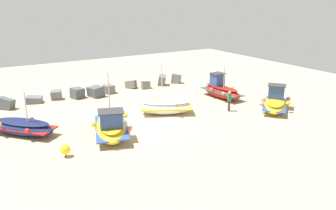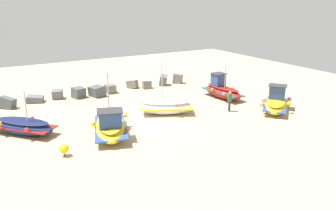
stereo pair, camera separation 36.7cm
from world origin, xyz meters
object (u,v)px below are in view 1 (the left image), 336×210
object	(u,v)px
fishing_boat_0	(166,107)
fishing_boat_1	(111,126)
fishing_boat_3	(23,127)
fishing_boat_2	(275,102)
fishing_boat_4	(221,90)
person_walking	(229,100)
mooring_buoy_1	(65,149)

from	to	relation	value
fishing_boat_0	fishing_boat_1	xyz separation A→B (m)	(-5.32, -1.92, 0.06)
fishing_boat_3	fishing_boat_2	bearing A→B (deg)	-145.48
fishing_boat_4	person_walking	xyz separation A→B (m)	(-1.93, -3.34, 0.25)
mooring_buoy_1	fishing_boat_1	bearing A→B (deg)	26.28
fishing_boat_3	fishing_boat_4	xyz separation A→B (m)	(16.72, 0.25, 0.16)
fishing_boat_1	mooring_buoy_1	xyz separation A→B (m)	(-3.45, -1.70, -0.20)
fishing_boat_1	fishing_boat_4	world-z (taller)	fishing_boat_1
fishing_boat_3	person_walking	bearing A→B (deg)	-142.75
fishing_boat_1	person_walking	world-z (taller)	fishing_boat_1
fishing_boat_2	fishing_boat_3	xyz separation A→B (m)	(-18.18, 4.72, -0.09)
fishing_boat_2	person_walking	xyz separation A→B (m)	(-3.40, 1.63, 0.32)
fishing_boat_4	mooring_buoy_1	xyz separation A→B (m)	(-15.28, -4.97, -0.25)
fishing_boat_1	fishing_boat_2	distance (m)	13.40
fishing_boat_4	mooring_buoy_1	world-z (taller)	fishing_boat_4
fishing_boat_0	person_walking	bearing A→B (deg)	2.82
fishing_boat_1	fishing_boat_4	distance (m)	12.27
fishing_boat_0	fishing_boat_4	size ratio (longest dim) A/B	1.01
fishing_boat_4	fishing_boat_0	bearing A→B (deg)	97.82
fishing_boat_3	fishing_boat_4	size ratio (longest dim) A/B	1.01
fishing_boat_1	fishing_boat_3	world-z (taller)	fishing_boat_1
mooring_buoy_1	fishing_boat_0	bearing A→B (deg)	22.44
fishing_boat_3	mooring_buoy_1	xyz separation A→B (m)	(1.44, -4.72, -0.09)
fishing_boat_0	fishing_boat_3	size ratio (longest dim) A/B	1.00
fishing_boat_3	fishing_boat_4	bearing A→B (deg)	-130.09
fishing_boat_0	fishing_boat_2	distance (m)	8.75
fishing_boat_4	fishing_boat_1	bearing A→B (deg)	101.56
fishing_boat_2	mooring_buoy_1	bearing A→B (deg)	140.25
mooring_buoy_1	person_walking	bearing A→B (deg)	6.97
fishing_boat_0	fishing_boat_4	distance (m)	6.65
fishing_boat_1	person_walking	size ratio (longest dim) A/B	3.39
fishing_boat_0	mooring_buoy_1	bearing A→B (deg)	-131.21
fishing_boat_3	mooring_buoy_1	distance (m)	4.94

